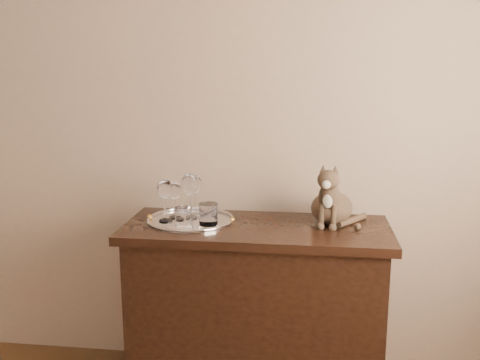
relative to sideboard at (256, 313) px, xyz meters
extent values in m
cube|color=tan|center=(-0.60, 0.31, 0.93)|extent=(4.00, 0.10, 2.70)
cylinder|color=silver|center=(-0.31, 0.02, 0.43)|extent=(0.40, 0.40, 0.01)
cylinder|color=white|center=(-0.21, -0.03, 0.48)|extent=(0.09, 0.09, 0.10)
cylinder|color=silver|center=(-0.32, -0.07, 0.48)|extent=(0.08, 0.08, 0.09)
cylinder|color=white|center=(-0.22, 0.01, 0.48)|extent=(0.08, 0.08, 0.08)
camera|label=1|loc=(0.22, -2.31, 1.12)|focal=40.00mm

